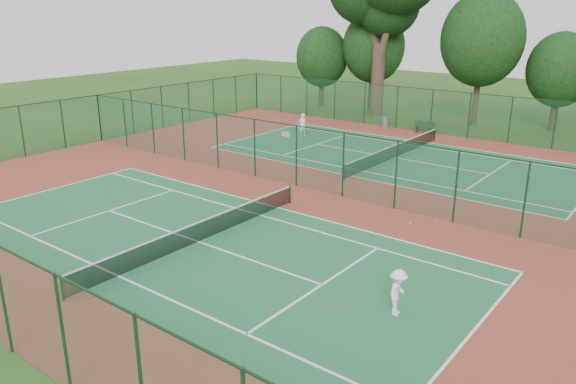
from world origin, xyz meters
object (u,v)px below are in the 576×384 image
(player_far, at_px, (302,125))
(kit_bag, at_px, (286,134))
(bench, at_px, (425,127))
(player_near, at_px, (398,292))
(trash_bin, at_px, (385,122))

(player_far, height_order, kit_bag, player_far)
(bench, distance_m, kit_bag, 11.16)
(bench, bearing_deg, player_near, -73.75)
(trash_bin, xyz_separation_m, bench, (3.54, -0.00, 0.05))
(player_far, xyz_separation_m, kit_bag, (-1.07, -0.76, -0.76))
(player_near, bearing_deg, kit_bag, 35.17)
(trash_bin, height_order, bench, bench)
(player_near, relative_size, bench, 0.94)
(kit_bag, bearing_deg, bench, 60.61)
(kit_bag, bearing_deg, player_near, -26.18)
(trash_bin, height_order, kit_bag, trash_bin)
(player_near, xyz_separation_m, trash_bin, (-14.76, 26.53, -0.33))
(player_near, relative_size, trash_bin, 1.68)
(player_far, distance_m, kit_bag, 1.51)
(player_far, height_order, trash_bin, player_far)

